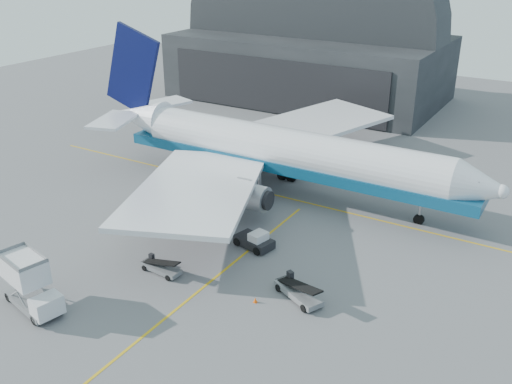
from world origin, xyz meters
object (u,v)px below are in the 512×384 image
Objects in this scene: belt_loader_b at (298,292)px; pushback_tug at (255,241)px; airliner at (274,149)px; catering_truck at (30,284)px; belt_loader_a at (161,267)px.

pushback_tug is at bearing 169.38° from belt_loader_b.
airliner reaches higher than catering_truck.
airliner is at bearing 95.34° from belt_loader_a.
belt_loader_a is 13.28m from belt_loader_b.
catering_truck is at bearing -107.60° from pushback_tug.
catering_truck is (-5.24, -32.29, -2.99)m from airliner.
airliner reaches higher than pushback_tug.
catering_truck reaches higher than belt_loader_b.
pushback_tug is at bearing 63.59° from belt_loader_a.
catering_truck is at bearing -116.13° from belt_loader_a.
pushback_tug is 9.75m from belt_loader_b.
pushback_tug reaches higher than belt_loader_a.
airliner is 22.92m from belt_loader_a.
catering_truck reaches higher than pushback_tug.
airliner is 32.85m from catering_truck.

